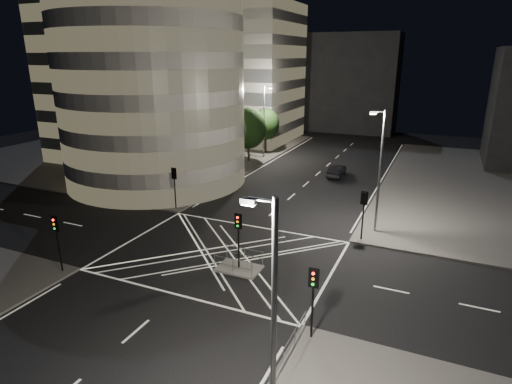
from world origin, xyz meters
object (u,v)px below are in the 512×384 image
at_px(street_lamp_right_far, 379,168).
at_px(traffic_signal_fl, 174,181).
at_px(street_lamp_right_near, 272,328).
at_px(sedan, 337,171).
at_px(traffic_signal_island, 238,231).
at_px(street_lamp_left_far, 264,119).
at_px(central_island, 239,268).
at_px(traffic_signal_nr, 313,290).
at_px(traffic_signal_nl, 57,233).
at_px(street_lamp_left_near, 197,142).
at_px(traffic_signal_fr, 364,206).

bearing_deg(street_lamp_right_far, traffic_signal_fl, -173.12).
xyz_separation_m(street_lamp_right_near, sedan, (-7.01, 38.61, -4.80)).
bearing_deg(traffic_signal_fl, traffic_signal_island, -37.54).
height_order(traffic_signal_fl, sedan, traffic_signal_fl).
height_order(street_lamp_left_far, street_lamp_right_far, same).
distance_m(central_island, traffic_signal_nr, 9.08).
relative_size(street_lamp_left_far, sedan, 2.23).
xyz_separation_m(traffic_signal_nl, traffic_signal_nr, (17.60, 0.00, 0.00)).
bearing_deg(central_island, street_lamp_right_near, -59.25).
bearing_deg(street_lamp_left_near, traffic_signal_nr, -45.87).
bearing_deg(traffic_signal_island, traffic_signal_nl, -153.86).
xyz_separation_m(traffic_signal_nr, traffic_signal_island, (-6.80, 5.30, 0.00)).
distance_m(traffic_signal_nr, traffic_signal_island, 8.62).
height_order(traffic_signal_nl, traffic_signal_island, same).
bearing_deg(street_lamp_left_far, street_lamp_right_far, -48.06).
height_order(street_lamp_right_near, sedan, street_lamp_right_near).
distance_m(traffic_signal_island, street_lamp_left_near, 17.89).
xyz_separation_m(street_lamp_left_near, street_lamp_left_far, (0.00, 18.00, 0.00)).
distance_m(traffic_signal_nl, traffic_signal_fr, 22.24).
xyz_separation_m(traffic_signal_fl, traffic_signal_island, (10.80, -8.30, 0.00)).
height_order(traffic_signal_fl, traffic_signal_nl, same).
bearing_deg(sedan, traffic_signal_nl, 68.46).
bearing_deg(sedan, traffic_signal_fl, 55.91).
relative_size(traffic_signal_fl, traffic_signal_nl, 1.00).
bearing_deg(street_lamp_right_near, traffic_signal_fl, 131.24).
distance_m(traffic_signal_island, sedan, 26.21).
distance_m(central_island, traffic_signal_island, 2.84).
bearing_deg(sedan, street_lamp_left_far, -26.30).
distance_m(traffic_signal_nr, sedan, 32.13).
bearing_deg(traffic_signal_island, street_lamp_left_near, 130.27).
height_order(traffic_signal_fl, street_lamp_right_near, street_lamp_right_near).
height_order(traffic_signal_fr, traffic_signal_nr, same).
relative_size(street_lamp_right_near, sedan, 2.23).
height_order(traffic_signal_island, street_lamp_right_near, street_lamp_right_near).
xyz_separation_m(street_lamp_left_far, street_lamp_right_far, (18.87, -21.00, 0.00)).
bearing_deg(street_lamp_right_far, street_lamp_right_near, -90.00).
bearing_deg(street_lamp_left_near, central_island, -49.73).
bearing_deg(street_lamp_right_far, central_island, -125.30).
distance_m(traffic_signal_nl, street_lamp_right_near, 19.78).
distance_m(traffic_signal_fr, street_lamp_left_near, 19.14).
bearing_deg(street_lamp_left_near, traffic_signal_fl, -83.03).
bearing_deg(street_lamp_right_far, street_lamp_left_near, 170.97).
height_order(street_lamp_left_far, street_lamp_right_near, same).
bearing_deg(traffic_signal_fl, central_island, -37.54).
height_order(traffic_signal_island, street_lamp_left_far, street_lamp_left_far).
xyz_separation_m(traffic_signal_island, sedan, (0.43, 26.11, -2.18)).
height_order(street_lamp_right_far, street_lamp_right_near, same).
distance_m(traffic_signal_fl, traffic_signal_nr, 22.24).
height_order(central_island, street_lamp_right_near, street_lamp_right_near).
height_order(traffic_signal_island, sedan, traffic_signal_island).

